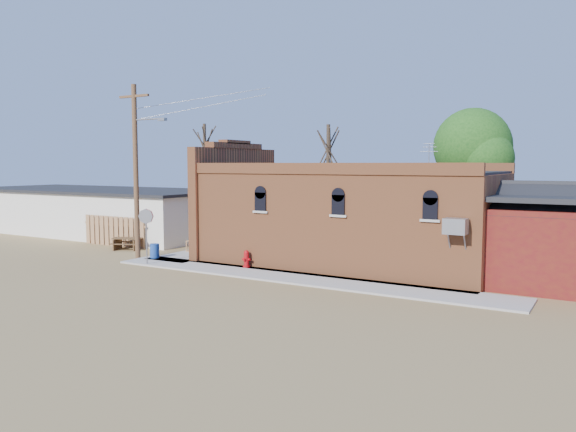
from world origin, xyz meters
The scene contains 15 objects.
ground centered at (0.00, 0.00, 0.00)m, with size 120.00×120.00×0.00m, color olive.
sidewalk_south centered at (1.50, 0.90, 0.04)m, with size 19.00×2.20×0.08m, color #9E9991.
sidewalk_west centered at (-6.30, 6.00, 0.04)m, with size 2.60×10.00×0.08m, color #9E9991.
brick_bar centered at (1.64, 5.49, 2.34)m, with size 16.40×7.97×6.30m.
red_shed centered at (11.50, 5.50, 2.27)m, with size 5.40×6.40×4.30m.
storage_building centered at (-19.00, 8.00, 1.60)m, with size 20.40×8.40×3.17m.
wood_fence centered at (-12.80, 3.80, 0.90)m, with size 5.20×0.10×1.80m, color #AC7A4D, non-canonical shape.
utility_pole centered at (-8.14, 1.20, 4.77)m, with size 3.12×0.26×9.00m.
tree_bare_near centered at (-3.00, 13.00, 5.96)m, with size 2.80×2.80×7.65m.
tree_bare_far centered at (-14.00, 14.00, 6.36)m, with size 2.80×2.80×8.16m.
tree_leafy centered at (6.00, 13.50, 5.93)m, with size 4.40×4.40×8.15m.
fire_hydrant centered at (-1.67, 1.75, 0.48)m, with size 0.46×0.44×0.81m.
stop_sign centered at (-6.36, 0.00, 2.16)m, with size 0.69×0.36×2.71m.
trash_barrel centered at (-7.30, 1.50, 0.45)m, with size 0.48×0.48×0.74m, color navy.
picnic_table centered at (-11.07, 3.20, 0.45)m, with size 2.00×1.80×0.68m.
Camera 1 is at (13.36, -19.82, 4.94)m, focal length 35.00 mm.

